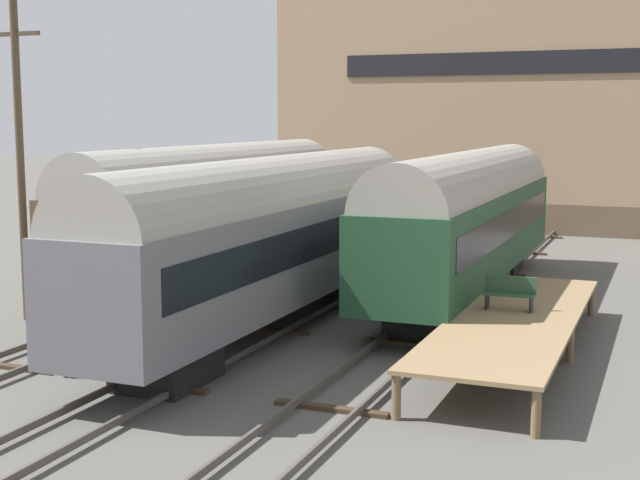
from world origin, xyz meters
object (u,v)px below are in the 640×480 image
(train_car_grey, at_px, (272,231))
(person_worker, at_px, (68,338))
(train_car_brown, at_px, (217,208))
(utility_pole, at_px, (20,155))
(bench, at_px, (510,292))
(train_car_green, at_px, (468,215))

(train_car_grey, height_order, person_worker, train_car_grey)
(train_car_grey, relative_size, train_car_brown, 1.10)
(train_car_grey, distance_m, person_worker, 7.12)
(train_car_grey, bearing_deg, train_car_brown, 133.37)
(train_car_grey, bearing_deg, person_worker, -111.33)
(train_car_brown, distance_m, person_worker, 11.29)
(person_worker, height_order, utility_pole, utility_pole)
(utility_pole, bearing_deg, bench, 7.83)
(train_car_green, height_order, train_car_grey, train_car_grey)
(train_car_green, xyz_separation_m, person_worker, (-6.80, -13.23, -1.93))
(train_car_grey, bearing_deg, train_car_green, 57.80)
(train_car_green, xyz_separation_m, bench, (2.62, -6.47, -1.34))
(train_car_brown, height_order, person_worker, train_car_brown)
(bench, bearing_deg, train_car_brown, 159.56)
(train_car_grey, height_order, bench, train_car_grey)
(person_worker, bearing_deg, train_car_brown, 99.46)
(train_car_grey, bearing_deg, bench, 3.11)
(train_car_brown, bearing_deg, train_car_green, 14.83)
(train_car_grey, bearing_deg, utility_pole, -168.02)
(train_car_brown, relative_size, utility_pole, 1.66)
(train_car_brown, relative_size, person_worker, 10.02)
(train_car_green, height_order, utility_pole, utility_pole)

